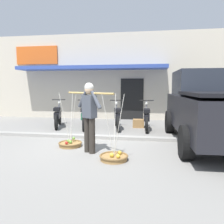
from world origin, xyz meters
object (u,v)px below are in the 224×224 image
object	(u,v)px
motorcycle_second_in_row	(84,117)
motorcycle_third_in_row	(117,117)
fruit_basket_left_side	(114,157)
parked_truck	(211,107)
wooden_crate	(139,123)
motorcycle_end_of_row	(147,118)
fruit_vendor	(89,113)
fruit_basket_right_side	(70,144)
motorcycle_nearest_shop	(58,116)

from	to	relation	value
motorcycle_second_in_row	motorcycle_third_in_row	bearing A→B (deg)	2.55
fruit_basket_left_side	motorcycle_third_in_row	distance (m)	3.64
fruit_basket_left_side	parked_truck	distance (m)	3.30
parked_truck	motorcycle_second_in_row	bearing A→B (deg)	159.14
wooden_crate	motorcycle_end_of_row	bearing A→B (deg)	-56.13
motorcycle_third_in_row	fruit_vendor	bearing A→B (deg)	-94.59
fruit_vendor	wooden_crate	bearing A→B (deg)	73.62
fruit_vendor	parked_truck	xyz separation A→B (m)	(3.15, 1.48, 0.05)
motorcycle_third_in_row	wooden_crate	size ratio (longest dim) A/B	4.10
fruit_vendor	motorcycle_third_in_row	world-z (taller)	fruit_vendor
motorcycle_second_in_row	wooden_crate	bearing A→B (deg)	13.85
motorcycle_second_in_row	fruit_basket_right_side	bearing A→B (deg)	-82.18
motorcycle_third_in_row	motorcycle_end_of_row	size ratio (longest dim) A/B	0.99
motorcycle_end_of_row	parked_truck	xyz separation A→B (m)	(1.79, -1.64, 0.58)
motorcycle_nearest_shop	motorcycle_second_in_row	world-z (taller)	same
fruit_basket_left_side	motorcycle_nearest_shop	distance (m)	4.59
fruit_basket_right_side	wooden_crate	world-z (taller)	fruit_basket_right_side
fruit_basket_right_side	motorcycle_second_in_row	distance (m)	2.66
fruit_basket_left_side	motorcycle_second_in_row	bearing A→B (deg)	115.52
fruit_basket_left_side	fruit_basket_right_side	size ratio (longest dim) A/B	1.00
fruit_vendor	motorcycle_nearest_shop	xyz separation A→B (m)	(-2.13, 3.15, -0.52)
fruit_vendor	fruit_basket_right_side	xyz separation A→B (m)	(-0.66, 0.46, -0.90)
motorcycle_end_of_row	parked_truck	size ratio (longest dim) A/B	0.38
fruit_basket_left_side	wooden_crate	bearing A→B (deg)	84.55
fruit_basket_right_side	fruit_vendor	bearing A→B (deg)	-34.97
motorcycle_nearest_shop	fruit_vendor	bearing A→B (deg)	-55.93
fruit_vendor	fruit_basket_left_side	world-z (taller)	fruit_vendor
wooden_crate	fruit_basket_left_side	bearing A→B (deg)	-95.45
fruit_basket_right_side	parked_truck	bearing A→B (deg)	14.93
motorcycle_nearest_shop	motorcycle_third_in_row	world-z (taller)	same
wooden_crate	fruit_basket_right_side	bearing A→B (deg)	-118.84
fruit_basket_left_side	parked_truck	xyz separation A→B (m)	(2.48, 1.95, 0.96)
motorcycle_second_in_row	parked_truck	bearing A→B (deg)	-20.86
fruit_basket_right_side	parked_truck	size ratio (longest dim) A/B	0.31
parked_truck	fruit_vendor	bearing A→B (deg)	-154.81
motorcycle_third_in_row	motorcycle_nearest_shop	bearing A→B (deg)	179.46
motorcycle_third_in_row	parked_truck	bearing A→B (deg)	-29.60
parked_truck	wooden_crate	bearing A→B (deg)	134.94
fruit_basket_left_side	motorcycle_end_of_row	size ratio (longest dim) A/B	0.80
motorcycle_second_in_row	wooden_crate	size ratio (longest dim) A/B	4.06
fruit_vendor	fruit_basket_right_side	distance (m)	1.21
motorcycle_second_in_row	parked_truck	world-z (taller)	parked_truck
fruit_basket_right_side	motorcycle_end_of_row	xyz separation A→B (m)	(2.03, 2.66, 0.38)
fruit_vendor	fruit_basket_right_side	bearing A→B (deg)	145.03
fruit_vendor	motorcycle_second_in_row	xyz separation A→B (m)	(-1.02, 3.07, -0.52)
fruit_basket_right_side	parked_truck	distance (m)	4.06
motorcycle_third_in_row	parked_truck	world-z (taller)	parked_truck
motorcycle_end_of_row	motorcycle_second_in_row	bearing A→B (deg)	-178.77
motorcycle_third_in_row	parked_truck	xyz separation A→B (m)	(2.90, -1.65, 0.58)
motorcycle_second_in_row	fruit_vendor	bearing A→B (deg)	-71.59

